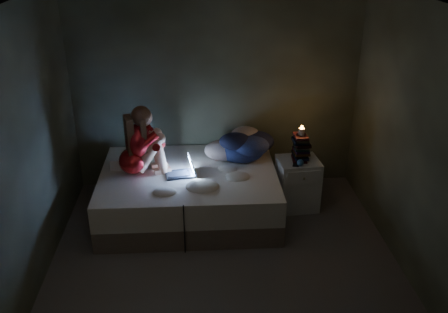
{
  "coord_description": "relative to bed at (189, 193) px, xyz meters",
  "views": [
    {
      "loc": [
        -0.25,
        -3.97,
        3.17
      ],
      "look_at": [
        0.05,
        1.0,
        0.8
      ],
      "focal_mm": 39.02,
      "sensor_mm": 36.0,
      "label": 1
    }
  ],
  "objects": [
    {
      "name": "wall_right",
      "position": [
        2.17,
        -1.1,
        1.02
      ],
      "size": [
        0.02,
        3.8,
        2.6
      ],
      "primitive_type": "cube",
      "color": "#2A2F22",
      "rests_on": "ground"
    },
    {
      "name": "blue_orb",
      "position": [
        1.29,
        -0.06,
        0.4
      ],
      "size": [
        0.08,
        0.08,
        0.08
      ],
      "primitive_type": "sphere",
      "color": "#2F5D91",
      "rests_on": "nightstand"
    },
    {
      "name": "pillow",
      "position": [
        -0.7,
        0.24,
        0.34
      ],
      "size": [
        0.44,
        0.31,
        0.13
      ],
      "primitive_type": "cube",
      "color": "silver",
      "rests_on": "bed"
    },
    {
      "name": "wall_back",
      "position": [
        0.36,
        0.81,
        1.02
      ],
      "size": [
        3.6,
        0.02,
        2.6
      ],
      "primitive_type": "cube",
      "color": "#2A2F22",
      "rests_on": "ground"
    },
    {
      "name": "floor",
      "position": [
        0.36,
        -1.1,
        -0.29
      ],
      "size": [
        3.6,
        3.8,
        0.02
      ],
      "primitive_type": "cube",
      "color": "#514E4C",
      "rests_on": "ground"
    },
    {
      "name": "laptop",
      "position": [
        -0.1,
        -0.07,
        0.4
      ],
      "size": [
        0.38,
        0.3,
        0.24
      ],
      "primitive_type": null,
      "rotation": [
        0.0,
        0.0,
        0.18
      ],
      "color": "black",
      "rests_on": "bed"
    },
    {
      "name": "wall_left",
      "position": [
        -1.45,
        -1.1,
        1.02
      ],
      "size": [
        0.02,
        3.8,
        2.6
      ],
      "primitive_type": "cube",
      "color": "#2A2F22",
      "rests_on": "ground"
    },
    {
      "name": "wall_front",
      "position": [
        0.36,
        -3.01,
        1.02
      ],
      "size": [
        3.6,
        0.02,
        2.6
      ],
      "primitive_type": "cube",
      "color": "#2A2F22",
      "rests_on": "ground"
    },
    {
      "name": "woman",
      "position": [
        -0.62,
        -0.02,
        0.69
      ],
      "size": [
        0.58,
        0.47,
        0.82
      ],
      "primitive_type": null,
      "rotation": [
        0.0,
        0.0,
        0.29
      ],
      "color": "#83000C",
      "rests_on": "bed"
    },
    {
      "name": "ceiling",
      "position": [
        0.36,
        -1.1,
        2.33
      ],
      "size": [
        3.6,
        3.8,
        0.02
      ],
      "primitive_type": "cube",
      "color": "silver",
      "rests_on": "ground"
    },
    {
      "name": "phone",
      "position": [
        1.25,
        -0.02,
        0.36
      ],
      "size": [
        0.12,
        0.16,
        0.01
      ],
      "primitive_type": "cube",
      "rotation": [
        0.0,
        0.0,
        -0.39
      ],
      "color": "black",
      "rests_on": "nightstand"
    },
    {
      "name": "nightstand",
      "position": [
        1.32,
        0.09,
        0.04
      ],
      "size": [
        0.52,
        0.47,
        0.64
      ],
      "primitive_type": "cube",
      "rotation": [
        0.0,
        0.0,
        0.09
      ],
      "color": "silver",
      "rests_on": "ground"
    },
    {
      "name": "candle",
      "position": [
        1.33,
        0.11,
        0.72
      ],
      "size": [
        0.07,
        0.07,
        0.08
      ],
      "primitive_type": "cylinder",
      "color": "beige",
      "rests_on": "book_stack"
    },
    {
      "name": "clothes_pile",
      "position": [
        0.64,
        0.33,
        0.47
      ],
      "size": [
        0.79,
        0.73,
        0.38
      ],
      "primitive_type": null,
      "rotation": [
        0.0,
        0.0,
        0.43
      ],
      "color": "navy",
      "rests_on": "bed"
    },
    {
      "name": "book_stack",
      "position": [
        1.33,
        0.11,
        0.52
      ],
      "size": [
        0.19,
        0.25,
        0.32
      ],
      "primitive_type": null,
      "color": "black",
      "rests_on": "nightstand"
    },
    {
      "name": "bed",
      "position": [
        0.0,
        0.0,
        0.0
      ],
      "size": [
        2.05,
        1.54,
        0.56
      ],
      "primitive_type": null,
      "color": "beige",
      "rests_on": "ground"
    }
  ]
}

